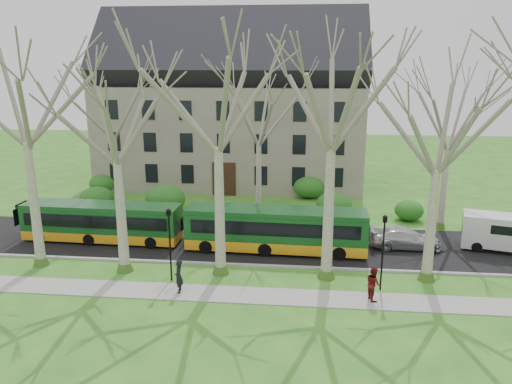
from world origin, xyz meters
TOP-DOWN VIEW (x-y plane):
  - ground at (0.00, 0.00)m, footprint 120.00×120.00m
  - sidewalk at (0.00, -2.50)m, footprint 70.00×2.00m
  - road at (0.00, 5.50)m, footprint 80.00×8.00m
  - curb at (0.00, 1.50)m, footprint 80.00×0.25m
  - building at (-6.00, 24.00)m, footprint 26.50×12.20m
  - tree_row_verge at (0.00, 0.30)m, footprint 49.00×7.00m
  - tree_row_far at (-1.33, 11.00)m, footprint 33.00×7.00m
  - lamp_row at (-0.00, -1.00)m, footprint 36.22×0.22m
  - hedges at (-4.67, 14.00)m, footprint 30.60×8.60m
  - bus_lead at (-12.55, 4.91)m, footprint 11.17×2.66m
  - bus_follow at (-0.23, 4.25)m, footprint 12.05×2.90m
  - sedan at (8.52, 5.60)m, footprint 4.78×1.99m
  - van_a at (15.11, 5.72)m, footprint 5.86×3.36m
  - pedestrian_a at (-5.15, -2.53)m, footprint 0.55×0.75m
  - pedestrian_b at (5.40, -2.35)m, footprint 0.93×1.06m

SIDE VIEW (x-z plane):
  - ground at x=0.00m, z-range 0.00..0.00m
  - sidewalk at x=0.00m, z-range 0.00..0.06m
  - road at x=0.00m, z-range 0.00..0.06m
  - curb at x=0.00m, z-range 0.00..0.14m
  - sedan at x=8.52m, z-range 0.06..1.44m
  - pedestrian_b at x=5.40m, z-range 0.06..1.91m
  - hedges at x=-4.67m, z-range 0.00..2.00m
  - pedestrian_a at x=-5.15m, z-range 0.06..1.95m
  - van_a at x=15.11m, z-range 0.06..2.47m
  - bus_lead at x=-12.55m, z-range 0.06..2.84m
  - bus_follow at x=-0.23m, z-range 0.06..3.05m
  - lamp_row at x=0.00m, z-range 0.42..4.72m
  - tree_row_far at x=-1.33m, z-range 0.00..12.00m
  - tree_row_verge at x=0.00m, z-range 0.00..14.00m
  - building at x=-6.00m, z-range 0.07..16.07m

